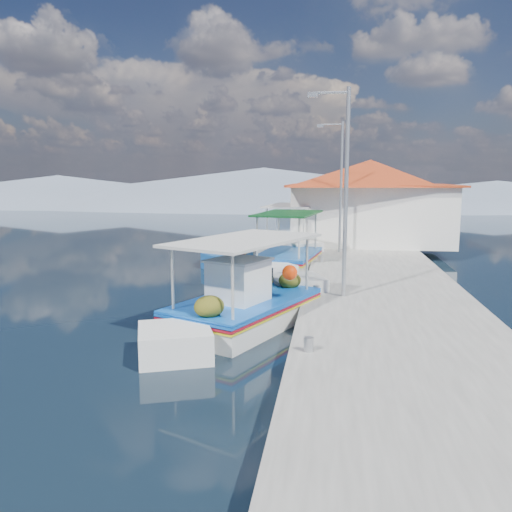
# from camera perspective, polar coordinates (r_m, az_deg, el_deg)

# --- Properties ---
(ground) EXTENTS (160.00, 160.00, 0.00)m
(ground) POSITION_cam_1_polar(r_m,az_deg,el_deg) (14.19, -9.19, -7.65)
(ground) COLOR black
(ground) RESTS_ON ground
(quay) EXTENTS (5.00, 44.00, 0.50)m
(quay) POSITION_cam_1_polar(r_m,az_deg,el_deg) (19.39, 13.35, -2.53)
(quay) COLOR #ACA8A1
(quay) RESTS_ON ground
(bollards) EXTENTS (0.20, 17.20, 0.30)m
(bollards) POSITION_cam_1_polar(r_m,az_deg,el_deg) (18.51, 7.09, -1.64)
(bollards) COLOR #A5A8AD
(bollards) RESTS_ON quay
(main_caique) EXTENTS (4.42, 7.36, 2.65)m
(main_caique) POSITION_cam_1_polar(r_m,az_deg,el_deg) (13.86, -1.30, -5.75)
(main_caique) COLOR silver
(main_caique) RESTS_ON ground
(caique_green_canopy) EXTENTS (2.97, 7.35, 2.78)m
(caique_green_canopy) POSITION_cam_1_polar(r_m,az_deg,el_deg) (21.95, 3.58, -0.55)
(caique_green_canopy) COLOR silver
(caique_green_canopy) RESTS_ON ground
(caique_blue_hull) EXTENTS (1.99, 6.44, 1.14)m
(caique_blue_hull) POSITION_cam_1_polar(r_m,az_deg,el_deg) (24.62, -2.90, 0.24)
(caique_blue_hull) COLOR #1B57A4
(caique_blue_hull) RESTS_ON ground
(caique_far) EXTENTS (2.97, 8.04, 2.83)m
(caique_far) POSITION_cam_1_polar(r_m,az_deg,el_deg) (27.06, 4.09, 1.48)
(caique_far) COLOR silver
(caique_far) RESTS_ON ground
(harbor_building) EXTENTS (10.49, 10.49, 4.40)m
(harbor_building) POSITION_cam_1_polar(r_m,az_deg,el_deg) (28.05, 12.62, 6.16)
(harbor_building) COLOR white
(harbor_building) RESTS_ON quay
(lamp_post_near) EXTENTS (1.21, 0.14, 6.00)m
(lamp_post_near) POSITION_cam_1_polar(r_m,az_deg,el_deg) (14.95, 9.75, 8.15)
(lamp_post_near) COLOR #A5A8AD
(lamp_post_near) RESTS_ON quay
(lamp_post_far) EXTENTS (1.21, 0.14, 6.00)m
(lamp_post_far) POSITION_cam_1_polar(r_m,az_deg,el_deg) (23.95, 9.31, 8.40)
(lamp_post_far) COLOR #A5A8AD
(lamp_post_far) RESTS_ON quay
(mountain_ridge) EXTENTS (171.40, 96.00, 5.50)m
(mountain_ridge) POSITION_cam_1_polar(r_m,az_deg,el_deg) (69.02, 10.50, 7.13)
(mountain_ridge) COLOR gray
(mountain_ridge) RESTS_ON ground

